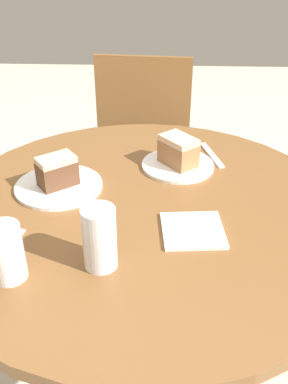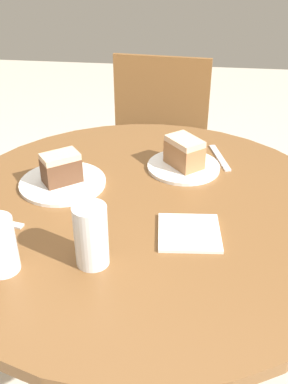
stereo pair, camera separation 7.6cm
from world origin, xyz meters
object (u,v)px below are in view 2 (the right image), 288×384
(cake_slice_near, at_px, (184,152))
(cake_slice_far, at_px, (61,168))
(chair, at_px, (156,154))
(plate_near, at_px, (184,167))
(glass_lemonade, at_px, (91,239))
(plate_far, at_px, (63,183))
(glass_water, at_px, (0,248))

(cake_slice_near, bearing_deg, cake_slice_far, -157.65)
(chair, height_order, cake_slice_far, chair)
(cake_slice_far, bearing_deg, plate_near, 22.35)
(cake_slice_far, bearing_deg, glass_lemonade, -63.63)
(cake_slice_near, relative_size, cake_slice_far, 1.09)
(plate_near, relative_size, plate_far, 0.90)
(glass_lemonade, bearing_deg, plate_far, 116.37)
(cake_slice_far, xyz_separation_m, glass_water, (-0.03, -0.35, 0.00))
(plate_far, bearing_deg, cake_slice_far, 90.00)
(plate_far, height_order, glass_water, glass_water)
(chair, distance_m, cake_slice_far, 0.93)
(chair, bearing_deg, cake_slice_far, -97.45)
(chair, xyz_separation_m, plate_far, (-0.18, -0.84, 0.32))
(plate_near, relative_size, cake_slice_near, 1.66)
(glass_lemonade, bearing_deg, cake_slice_near, 68.83)
(cake_slice_near, distance_m, glass_water, 0.59)
(glass_water, bearing_deg, plate_near, 54.13)
(glass_lemonade, bearing_deg, cake_slice_far, 116.37)
(chair, height_order, plate_near, chair)
(cake_slice_far, relative_size, glass_lemonade, 0.83)
(cake_slice_far, bearing_deg, cake_slice_near, 22.35)
(plate_far, relative_size, cake_slice_near, 1.85)
(cake_slice_near, relative_size, glass_water, 1.03)
(plate_near, bearing_deg, chair, 101.68)
(plate_near, xyz_separation_m, cake_slice_near, (0.00, -0.00, 0.05))
(glass_water, bearing_deg, plate_far, 85.63)
(plate_far, height_order, cake_slice_far, cake_slice_far)
(cake_slice_near, bearing_deg, glass_water, -125.87)
(chair, relative_size, glass_water, 7.18)
(plate_near, xyz_separation_m, glass_lemonade, (-0.17, -0.44, 0.06))
(cake_slice_near, height_order, cake_slice_far, cake_slice_near)
(plate_near, relative_size, glass_lemonade, 1.51)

